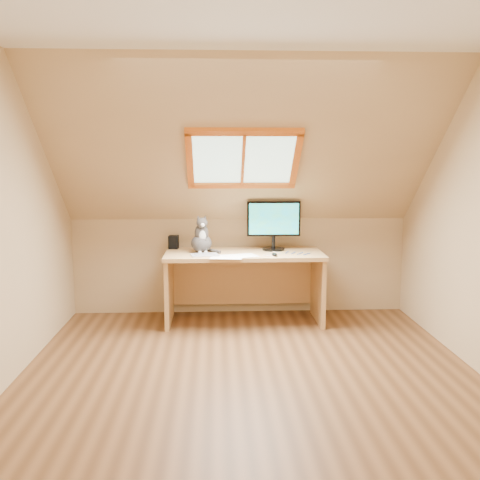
{
  "coord_description": "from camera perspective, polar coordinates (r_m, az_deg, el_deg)",
  "views": [
    {
      "loc": [
        -0.25,
        -3.82,
        1.61
      ],
      "look_at": [
        -0.03,
        1.0,
        0.89
      ],
      "focal_mm": 40.0,
      "sensor_mm": 36.0,
      "label": 1
    }
  ],
  "objects": [
    {
      "name": "desk_speaker",
      "position": [
        5.53,
        -7.1,
        -0.22
      ],
      "size": [
        0.11,
        0.11,
        0.14
      ],
      "primitive_type": "cube",
      "rotation": [
        0.0,
        0.0,
        -0.14
      ],
      "color": "black",
      "rests_on": "desk"
    },
    {
      "name": "ground",
      "position": [
        4.16,
        1.08,
        -14.29
      ],
      "size": [
        3.5,
        3.5,
        0.0
      ],
      "primitive_type": "plane",
      "color": "brown",
      "rests_on": "ground"
    },
    {
      "name": "papers",
      "position": [
        5.03,
        -0.55,
        -1.8
      ],
      "size": [
        0.35,
        0.3,
        0.01
      ],
      "color": "white",
      "rests_on": "desk"
    },
    {
      "name": "mouse",
      "position": [
        5.09,
        3.68,
        -1.55
      ],
      "size": [
        0.06,
        0.1,
        0.03
      ],
      "primitive_type": "ellipsoid",
      "rotation": [
        0.0,
        0.0,
        0.06
      ],
      "color": "black",
      "rests_on": "desk"
    },
    {
      "name": "cables",
      "position": [
        5.21,
        5.07,
        -1.45
      ],
      "size": [
        0.51,
        0.26,
        0.01
      ],
      "color": "silver",
      "rests_on": "desk"
    },
    {
      "name": "cat",
      "position": [
        5.28,
        -4.13,
        0.13
      ],
      "size": [
        0.24,
        0.28,
        0.38
      ],
      "color": "#46403E",
      "rests_on": "desk"
    },
    {
      "name": "graphics_tablet",
      "position": [
        5.11,
        -3.8,
        -1.6
      ],
      "size": [
        0.29,
        0.23,
        0.01
      ],
      "primitive_type": "cube",
      "rotation": [
        0.0,
        0.0,
        0.19
      ],
      "color": "#B2B2B7",
      "rests_on": "desk"
    },
    {
      "name": "room_shell",
      "position": [
        3.74,
        1.23,
        5.75
      ],
      "size": [
        3.52,
        3.52,
        2.41
      ],
      "color": "tan",
      "rests_on": "ground"
    },
    {
      "name": "desk",
      "position": [
        5.4,
        0.39,
        -3.49
      ],
      "size": [
        1.55,
        0.68,
        0.71
      ],
      "color": "tan",
      "rests_on": "ground"
    },
    {
      "name": "monitor",
      "position": [
        5.38,
        3.61,
        1.91
      ],
      "size": [
        0.54,
        0.23,
        0.5
      ],
      "color": "black",
      "rests_on": "desk"
    }
  ]
}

